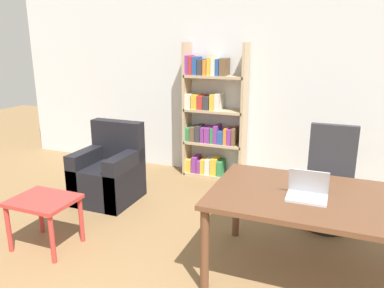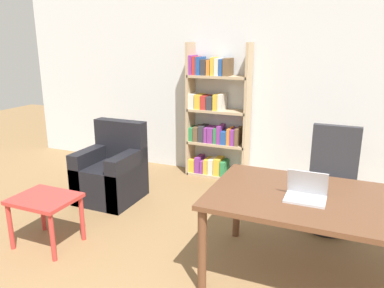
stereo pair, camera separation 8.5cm
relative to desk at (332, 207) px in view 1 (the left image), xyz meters
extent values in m
cube|color=silver|center=(-0.96, 2.20, 0.69)|extent=(8.00, 0.06, 2.70)
cube|color=brown|center=(0.00, 0.00, 0.05)|extent=(1.87, 1.04, 0.04)
cylinder|color=brown|center=(-0.87, -0.46, -0.31)|extent=(0.07, 0.07, 0.70)
cylinder|color=brown|center=(-0.87, 0.46, -0.31)|extent=(0.07, 0.07, 0.70)
cube|color=#B2B2B7|center=(-0.18, -0.10, 0.08)|extent=(0.30, 0.22, 0.02)
cube|color=#B2B2B7|center=(-0.18, -0.03, 0.19)|extent=(0.30, 0.08, 0.20)
cube|color=#19233D|center=(-0.18, -0.02, 0.20)|extent=(0.27, 0.07, 0.18)
cylinder|color=black|center=(-0.04, 1.00, -0.64)|extent=(0.48, 0.48, 0.04)
cylinder|color=#262626|center=(-0.04, 1.00, -0.46)|extent=(0.06, 0.06, 0.32)
cube|color=#2D2D33|center=(-0.04, 1.00, -0.25)|extent=(0.50, 0.50, 0.10)
cube|color=#2D2D33|center=(-0.04, 1.22, 0.10)|extent=(0.48, 0.08, 0.60)
cube|color=#B2332D|center=(-2.49, -0.41, -0.19)|extent=(0.58, 0.47, 0.04)
cylinder|color=#B2332D|center=(-2.74, -0.61, -0.43)|extent=(0.04, 0.04, 0.45)
cylinder|color=#B2332D|center=(-2.24, -0.61, -0.43)|extent=(0.04, 0.04, 0.45)
cylinder|color=#B2332D|center=(-2.74, -0.21, -0.43)|extent=(0.04, 0.04, 0.45)
cylinder|color=#B2332D|center=(-2.24, -0.21, -0.43)|extent=(0.04, 0.04, 0.45)
cube|color=black|center=(-2.55, 0.71, -0.43)|extent=(0.68, 0.70, 0.45)
cube|color=black|center=(-2.55, 0.98, 0.04)|extent=(0.68, 0.16, 0.49)
cube|color=black|center=(-2.81, 0.71, -0.35)|extent=(0.16, 0.70, 0.63)
cube|color=black|center=(-2.30, 0.71, -0.35)|extent=(0.16, 0.70, 0.63)
cube|color=tan|center=(-2.05, 2.01, 0.28)|extent=(0.04, 0.28, 1.88)
cube|color=tan|center=(-1.21, 2.01, 0.28)|extent=(0.04, 0.28, 1.88)
cube|color=tan|center=(-1.63, 2.01, -0.64)|extent=(0.84, 0.28, 0.04)
cube|color=gold|center=(-1.99, 2.01, -0.53)|extent=(0.08, 0.24, 0.19)
cube|color=#7F338C|center=(-1.90, 2.01, -0.51)|extent=(0.07, 0.24, 0.23)
cube|color=#7F338C|center=(-1.83, 2.01, -0.53)|extent=(0.05, 0.24, 0.19)
cube|color=gold|center=(-1.77, 2.01, -0.52)|extent=(0.06, 0.24, 0.21)
cube|color=silver|center=(-1.69, 2.01, -0.51)|extent=(0.08, 0.24, 0.22)
cube|color=gold|center=(-1.60, 2.01, -0.51)|extent=(0.09, 0.24, 0.24)
cube|color=#2D7F47|center=(-1.52, 2.01, -0.52)|extent=(0.07, 0.24, 0.21)
cube|color=tan|center=(-1.63, 2.01, -0.17)|extent=(0.84, 0.28, 0.04)
cube|color=#2D7F47|center=(-2.00, 2.01, -0.06)|extent=(0.06, 0.24, 0.19)
cube|color=brown|center=(-1.93, 2.01, -0.05)|extent=(0.07, 0.24, 0.21)
cube|color=#333338|center=(-1.85, 2.01, -0.04)|extent=(0.08, 0.24, 0.23)
cube|color=#7F338C|center=(-1.78, 2.01, -0.05)|extent=(0.05, 0.24, 0.21)
cube|color=#7F338C|center=(-1.71, 2.01, -0.05)|extent=(0.08, 0.24, 0.22)
cube|color=#2D7F47|center=(-1.64, 2.01, -0.05)|extent=(0.04, 0.24, 0.21)
cube|color=#7F338C|center=(-1.58, 2.01, -0.03)|extent=(0.06, 0.24, 0.25)
cube|color=#234C99|center=(-1.51, 2.01, -0.06)|extent=(0.08, 0.24, 0.18)
cube|color=orange|center=(-1.44, 2.01, -0.04)|extent=(0.04, 0.24, 0.23)
cube|color=#7F338C|center=(-1.39, 2.01, -0.05)|extent=(0.06, 0.24, 0.22)
cube|color=brown|center=(-1.33, 2.01, -0.04)|extent=(0.05, 0.24, 0.24)
cube|color=tan|center=(-1.63, 2.01, 0.30)|extent=(0.84, 0.28, 0.04)
cube|color=silver|center=(-1.99, 2.01, 0.42)|extent=(0.08, 0.24, 0.21)
cube|color=gold|center=(-1.90, 2.01, 0.41)|extent=(0.08, 0.24, 0.20)
cube|color=#B72D28|center=(-1.82, 2.01, 0.41)|extent=(0.08, 0.24, 0.19)
cube|color=#333338|center=(-1.73, 2.01, 0.40)|extent=(0.09, 0.24, 0.18)
cube|color=gold|center=(-1.64, 2.01, 0.42)|extent=(0.07, 0.24, 0.22)
cube|color=silver|center=(-1.57, 2.01, 0.43)|extent=(0.06, 0.24, 0.23)
cube|color=tan|center=(-1.63, 2.01, 0.77)|extent=(0.84, 0.28, 0.04)
cube|color=#7F338C|center=(-2.01, 2.01, 0.91)|extent=(0.05, 0.24, 0.26)
cube|color=#B72D28|center=(-1.95, 2.01, 0.91)|extent=(0.05, 0.24, 0.25)
cube|color=#234C99|center=(-1.90, 2.01, 0.90)|extent=(0.06, 0.24, 0.24)
cube|color=#333338|center=(-1.82, 2.01, 0.89)|extent=(0.07, 0.24, 0.21)
cube|color=orange|center=(-1.75, 2.01, 0.89)|extent=(0.05, 0.24, 0.20)
cube|color=gold|center=(-1.69, 2.01, 0.90)|extent=(0.05, 0.24, 0.24)
cube|color=silver|center=(-1.63, 2.01, 0.90)|extent=(0.06, 0.24, 0.23)
cube|color=#234C99|center=(-1.57, 2.01, 0.89)|extent=(0.05, 0.24, 0.22)
cube|color=brown|center=(-1.50, 2.01, 0.90)|extent=(0.08, 0.24, 0.23)
camera|label=1|loc=(-0.02, -2.87, 1.25)|focal=35.00mm
camera|label=2|loc=(0.06, -2.83, 1.25)|focal=35.00mm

